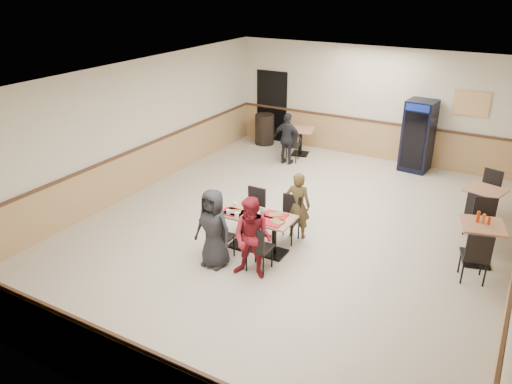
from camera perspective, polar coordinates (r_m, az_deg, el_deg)
The scene contains 20 objects.
ground at distance 10.05m, azimuth 4.03°, elevation -4.33°, with size 10.00×10.00×0.00m, color beige.
room_shell at distance 11.54m, azimuth 17.70°, elevation 1.54°, with size 10.00×10.00×10.00m.
main_table at distance 9.12m, azimuth 0.21°, elevation -4.00°, with size 1.35×0.70×0.72m.
main_chairs at distance 9.15m, azimuth -0.05°, elevation -4.06°, with size 1.22×1.59×0.91m.
diner_woman_left at distance 8.59m, azimuth -4.89°, elevation -4.18°, with size 0.70×0.45×1.43m, color black.
diner_woman_right at distance 8.23m, azimuth -0.39°, elevation -5.33°, with size 0.70×0.55×1.44m, color maroon.
diner_man_opposite at distance 9.53m, azimuth 4.80°, elevation -1.53°, with size 0.49×0.32×1.33m, color brown.
lone_diner at distance 13.28m, azimuth 3.62°, elevation 6.08°, with size 0.81×0.34×1.39m, color black.
tabletop_clutter at distance 8.96m, azimuth -0.23°, elevation -2.66°, with size 1.25×0.60×0.12m.
side_table_near at distance 9.54m, azimuth 24.24°, elevation -4.75°, with size 0.88×0.88×0.76m.
side_table_near_chair_south at distance 9.01m, azimuth 23.73°, elevation -6.54°, with size 0.45×0.45×0.97m, color black, non-canonical shape.
side_table_near_chair_north at distance 10.10m, azimuth 24.65°, elevation -3.39°, with size 0.45×0.45×0.97m, color black, non-canonical shape.
side_table_far at distance 11.09m, azimuth 24.53°, elevation -0.94°, with size 0.86×0.86×0.74m.
side_table_far_chair_south at distance 10.55m, azimuth 24.13°, elevation -2.24°, with size 0.44×0.44×0.94m, color black, non-canonical shape.
side_table_far_chair_north at distance 11.64m, azimuth 24.86°, elevation 0.03°, with size 0.44×0.44×0.94m, color black, non-canonical shape.
condiment_caddy at distance 9.44m, azimuth 24.45°, elevation -2.74°, with size 0.23×0.06×0.20m.
back_table at distance 14.07m, azimuth 5.13°, elevation 6.21°, with size 0.84×0.84×0.74m.
back_table_chair_lone at distance 13.56m, azimuth 4.06°, elevation 5.46°, with size 0.44×0.44×0.94m, color black, non-canonical shape.
pepsi_cooler at distance 13.41m, azimuth 18.03°, elevation 6.12°, with size 0.75×0.76×1.83m.
trash_bin at distance 14.95m, azimuth 0.99°, elevation 7.18°, with size 0.57×0.57×0.89m, color black.
Camera 1 is at (3.75, -8.03, 4.74)m, focal length 35.00 mm.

